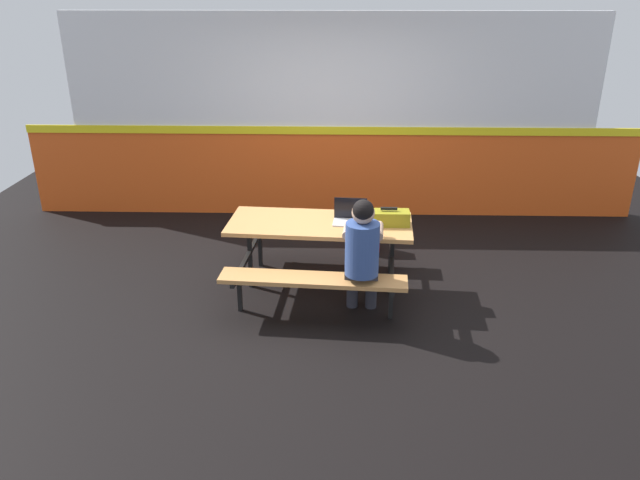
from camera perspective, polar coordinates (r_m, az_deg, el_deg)
name	(u,v)px	position (r m, az deg, el deg)	size (l,w,h in m)	color
ground_plane	(329,290)	(6.23, 0.88, -4.77)	(10.00, 10.00, 0.02)	black
accent_backdrop	(332,122)	(7.98, 1.16, 11.05)	(8.00, 0.14, 2.60)	#E55119
picnic_table_main	(320,238)	(5.98, 0.00, 0.21)	(1.84, 1.67, 0.74)	tan
student_nearer	(362,250)	(5.39, 4.01, -0.93)	(0.38, 0.53, 1.21)	#2D2D38
laptop_silver	(350,217)	(5.92, 2.84, 2.14)	(0.34, 0.24, 0.22)	silver
toolbox_grey	(389,218)	(5.87, 6.48, 2.09)	(0.40, 0.18, 0.18)	olive
backpack_dark	(367,232)	(7.09, 4.43, 0.74)	(0.30, 0.22, 0.44)	maroon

